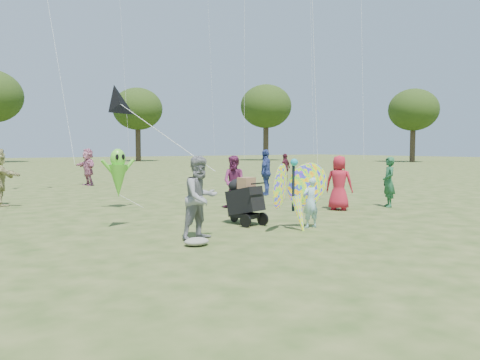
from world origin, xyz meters
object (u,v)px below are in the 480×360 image
Objects in this scene: crowd_h at (285,168)px; alien_kite at (118,175)px; crowd_a at (339,183)px; jogging_stroller at (244,198)px; crowd_c at (266,172)px; crowd_j at (88,167)px; child_girl at (310,202)px; adult_man at (201,198)px; butterfly_kite at (296,194)px; crowd_f at (389,182)px; crowd_e at (235,182)px.

crowd_h is 0.84× the size of alien_kite.
jogging_stroller is at bearing 64.60° from crowd_a.
crowd_c is 6.44m from crowd_h.
crowd_j is 13.18m from jogging_stroller.
alien_kite reaches higher than crowd_c.
crowd_j reaches higher than crowd_a.
crowd_a is 0.89× the size of alien_kite.
child_girl is 0.65× the size of crowd_j.
crowd_a is at bearing 6.56° from crowd_j.
child_girl is 0.66× the size of crowd_c.
adult_man is 14.96m from crowd_h.
adult_man is at bearing -164.06° from jogging_stroller.
jogging_stroller is at bearing -73.82° from alien_kite.
crowd_a is 1.06× the size of crowd_h.
crowd_a is 1.40× the size of jogging_stroller.
crowd_h is 0.84× the size of butterfly_kite.
jogging_stroller is 0.64× the size of alien_kite.
adult_man reaches higher than butterfly_kite.
crowd_c reaches higher than crowd_a.
crowd_j is (-3.16, 12.72, 0.09)m from crowd_a.
butterfly_kite is 1.00× the size of alien_kite.
crowd_j is at bearing 71.09° from adult_man.
adult_man is 14.28m from crowd_j.
crowd_h is (5.59, 8.83, -0.04)m from crowd_a.
butterfly_kite is at bearing 9.04° from child_girl.
crowd_f is 1.02× the size of crowd_h.
crowd_c is at bearing -114.73° from child_girl.
crowd_a is 10.45m from crowd_h.
crowd_j is at bearing 78.40° from alien_kite.
child_girl is at bearing -39.02° from crowd_f.
crowd_e is at bearing 20.85° from crowd_h.
alien_kite is at bearing 107.06° from butterfly_kite.
crowd_f is 9.99m from crowd_h.
crowd_e is 10.79m from crowd_j.
crowd_a is 3.60m from butterfly_kite.
alien_kite is at bearing -18.98° from crowd_j.
crowd_f is at bearing -1.89° from adult_man.
crowd_e is 3.80m from butterfly_kite.
crowd_f is (1.72, -0.37, -0.03)m from crowd_a.
butterfly_kite is (-4.04, -6.16, -0.08)m from crowd_c.
jogging_stroller is at bearing -9.44° from crowd_j.
jogging_stroller is (-4.50, -4.90, -0.24)m from crowd_c.
crowd_e is (-3.09, -2.48, -0.08)m from crowd_c.
crowd_j reaches higher than crowd_e.
crowd_a is at bearing -142.58° from child_girl.
crowd_e is at bearing 75.56° from butterfly_kite.
crowd_f is (4.43, 1.31, 0.18)m from child_girl.
crowd_c is 1.14× the size of crowd_f.
alien_kite is (-10.52, -4.79, 0.24)m from crowd_h.
crowd_h is at bearing 24.46° from alien_kite.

